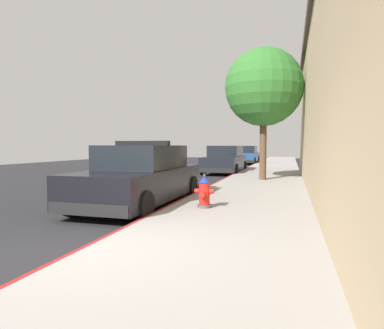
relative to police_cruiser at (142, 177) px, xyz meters
name	(u,v)px	position (x,y,z in m)	size (l,w,h in m)	color
ground_plane	(131,182)	(-3.35, 5.95, -0.84)	(31.52, 60.00, 0.20)	#232326
sidewalk_pavement	(263,182)	(2.65, 5.95, -0.66)	(3.16, 60.00, 0.16)	gray
curb_painted_edge	(224,180)	(1.03, 5.95, -0.66)	(0.08, 60.00, 0.16)	maroon
police_cruiser	(142,177)	(0.00, 0.00, 0.00)	(1.94, 4.84, 1.68)	black
parked_car_silver_ahead	(225,160)	(0.15, 10.82, 0.00)	(1.94, 4.84, 1.56)	black
parked_car_dark_far	(246,155)	(0.01, 21.29, 0.00)	(1.94, 4.84, 1.56)	navy
fire_hydrant	(204,192)	(1.88, -0.75, -0.23)	(0.44, 0.40, 0.76)	#4C4C51
street_tree	(264,88)	(2.64, 6.00, 3.17)	(3.15, 3.15, 5.34)	brown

